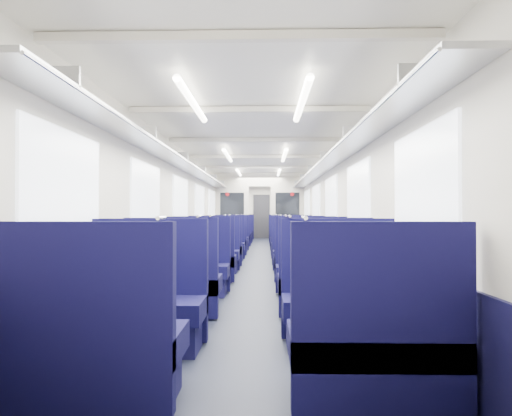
# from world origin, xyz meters

# --- Properties ---
(floor) EXTENTS (2.80, 18.00, 0.01)m
(floor) POSITION_xyz_m (0.00, 0.00, 0.00)
(floor) COLOR black
(floor) RESTS_ON ground
(ceiling) EXTENTS (2.80, 18.00, 0.01)m
(ceiling) POSITION_xyz_m (0.00, 0.00, 2.35)
(ceiling) COLOR white
(ceiling) RESTS_ON wall_left
(wall_left) EXTENTS (0.02, 18.00, 2.35)m
(wall_left) POSITION_xyz_m (-1.40, 0.00, 1.18)
(wall_left) COLOR beige
(wall_left) RESTS_ON floor
(dado_left) EXTENTS (0.03, 17.90, 0.70)m
(dado_left) POSITION_xyz_m (-1.39, 0.00, 0.35)
(dado_left) COLOR black
(dado_left) RESTS_ON floor
(wall_right) EXTENTS (0.02, 18.00, 2.35)m
(wall_right) POSITION_xyz_m (1.40, 0.00, 1.18)
(wall_right) COLOR beige
(wall_right) RESTS_ON floor
(dado_right) EXTENTS (0.03, 17.90, 0.70)m
(dado_right) POSITION_xyz_m (1.39, 0.00, 0.35)
(dado_right) COLOR black
(dado_right) RESTS_ON floor
(wall_far) EXTENTS (2.80, 0.02, 2.35)m
(wall_far) POSITION_xyz_m (0.00, 9.00, 1.18)
(wall_far) COLOR beige
(wall_far) RESTS_ON floor
(luggage_rack_left) EXTENTS (0.36, 17.40, 0.18)m
(luggage_rack_left) POSITION_xyz_m (-1.21, 0.00, 1.97)
(luggage_rack_left) COLOR #B2B5BA
(luggage_rack_left) RESTS_ON wall_left
(luggage_rack_right) EXTENTS (0.36, 17.40, 0.18)m
(luggage_rack_right) POSITION_xyz_m (1.21, 0.00, 1.97)
(luggage_rack_right) COLOR #B2B5BA
(luggage_rack_right) RESTS_ON wall_right
(windows) EXTENTS (2.78, 15.60, 0.75)m
(windows) POSITION_xyz_m (0.00, -0.46, 1.42)
(windows) COLOR white
(windows) RESTS_ON wall_left
(ceiling_fittings) EXTENTS (2.70, 16.06, 0.11)m
(ceiling_fittings) POSITION_xyz_m (0.00, -0.26, 2.29)
(ceiling_fittings) COLOR silver
(ceiling_fittings) RESTS_ON ceiling
(end_door) EXTENTS (0.75, 0.06, 2.00)m
(end_door) POSITION_xyz_m (0.00, 8.94, 1.00)
(end_door) COLOR black
(end_door) RESTS_ON floor
(bulkhead) EXTENTS (2.80, 0.10, 2.35)m
(bulkhead) POSITION_xyz_m (-0.00, 2.84, 1.23)
(bulkhead) COLOR silver
(bulkhead) RESTS_ON floor
(seat_0) EXTENTS (1.01, 0.56, 1.13)m
(seat_0) POSITION_xyz_m (-0.83, -8.28, 0.35)
(seat_0) COLOR #0D0C3B
(seat_0) RESTS_ON floor
(seat_1) EXTENTS (1.01, 0.56, 1.13)m
(seat_1) POSITION_xyz_m (0.83, -8.26, 0.35)
(seat_1) COLOR #0D0C3B
(seat_1) RESTS_ON floor
(seat_2) EXTENTS (1.01, 0.56, 1.13)m
(seat_2) POSITION_xyz_m (-0.83, -7.19, 0.35)
(seat_2) COLOR #0D0C3B
(seat_2) RESTS_ON floor
(seat_3) EXTENTS (1.01, 0.56, 1.13)m
(seat_3) POSITION_xyz_m (0.83, -7.05, 0.35)
(seat_3) COLOR #0D0C3B
(seat_3) RESTS_ON floor
(seat_4) EXTENTS (1.01, 0.56, 1.13)m
(seat_4) POSITION_xyz_m (-0.83, -6.07, 0.35)
(seat_4) COLOR #0D0C3B
(seat_4) RESTS_ON floor
(seat_5) EXTENTS (1.01, 0.56, 1.13)m
(seat_5) POSITION_xyz_m (0.83, -5.99, 0.35)
(seat_5) COLOR #0D0C3B
(seat_5) RESTS_ON floor
(seat_6) EXTENTS (1.01, 0.56, 1.13)m
(seat_6) POSITION_xyz_m (-0.83, -4.76, 0.35)
(seat_6) COLOR #0D0C3B
(seat_6) RESTS_ON floor
(seat_7) EXTENTS (1.01, 0.56, 1.13)m
(seat_7) POSITION_xyz_m (0.83, -4.85, 0.35)
(seat_7) COLOR #0D0C3B
(seat_7) RESTS_ON floor
(seat_8) EXTENTS (1.01, 0.56, 1.13)m
(seat_8) POSITION_xyz_m (-0.83, -3.64, 0.35)
(seat_8) COLOR #0D0C3B
(seat_8) RESTS_ON floor
(seat_9) EXTENTS (1.01, 0.56, 1.13)m
(seat_9) POSITION_xyz_m (0.83, -3.63, 0.35)
(seat_9) COLOR #0D0C3B
(seat_9) RESTS_ON floor
(seat_10) EXTENTS (1.01, 0.56, 1.13)m
(seat_10) POSITION_xyz_m (-0.83, -2.45, 0.35)
(seat_10) COLOR #0D0C3B
(seat_10) RESTS_ON floor
(seat_11) EXTENTS (1.01, 0.56, 1.13)m
(seat_11) POSITION_xyz_m (0.83, -2.47, 0.35)
(seat_11) COLOR #0D0C3B
(seat_11) RESTS_ON floor
(seat_12) EXTENTS (1.01, 0.56, 1.13)m
(seat_12) POSITION_xyz_m (-0.83, -1.44, 0.35)
(seat_12) COLOR #0D0C3B
(seat_12) RESTS_ON floor
(seat_13) EXTENTS (1.01, 0.56, 1.13)m
(seat_13) POSITION_xyz_m (0.83, -1.34, 0.35)
(seat_13) COLOR #0D0C3B
(seat_13) RESTS_ON floor
(seat_14) EXTENTS (1.01, 0.56, 1.13)m
(seat_14) POSITION_xyz_m (-0.83, -0.32, 0.35)
(seat_14) COLOR #0D0C3B
(seat_14) RESTS_ON floor
(seat_15) EXTENTS (1.01, 0.56, 1.13)m
(seat_15) POSITION_xyz_m (0.83, -0.23, 0.35)
(seat_15) COLOR #0D0C3B
(seat_15) RESTS_ON floor
(seat_16) EXTENTS (1.01, 0.56, 1.13)m
(seat_16) POSITION_xyz_m (-0.83, 0.92, 0.35)
(seat_16) COLOR #0D0C3B
(seat_16) RESTS_ON floor
(seat_17) EXTENTS (1.01, 0.56, 1.13)m
(seat_17) POSITION_xyz_m (0.83, 0.86, 0.35)
(seat_17) COLOR #0D0C3B
(seat_17) RESTS_ON floor
(seat_18) EXTENTS (1.01, 0.56, 1.13)m
(seat_18) POSITION_xyz_m (-0.83, 2.19, 0.35)
(seat_18) COLOR #0D0C3B
(seat_18) RESTS_ON floor
(seat_19) EXTENTS (1.01, 0.56, 1.13)m
(seat_19) POSITION_xyz_m (0.83, 2.12, 0.35)
(seat_19) COLOR #0D0C3B
(seat_19) RESTS_ON floor
(seat_20) EXTENTS (1.01, 0.56, 1.13)m
(seat_20) POSITION_xyz_m (-0.83, 4.15, 0.35)
(seat_20) COLOR #0D0C3B
(seat_20) RESTS_ON floor
(seat_21) EXTENTS (1.01, 0.56, 1.13)m
(seat_21) POSITION_xyz_m (0.83, 4.18, 0.35)
(seat_21) COLOR #0D0C3B
(seat_21) RESTS_ON floor
(seat_22) EXTENTS (1.01, 0.56, 1.13)m
(seat_22) POSITION_xyz_m (-0.83, 5.21, 0.35)
(seat_22) COLOR #0D0C3B
(seat_22) RESTS_ON floor
(seat_23) EXTENTS (1.01, 0.56, 1.13)m
(seat_23) POSITION_xyz_m (0.83, 5.21, 0.35)
(seat_23) COLOR #0D0C3B
(seat_23) RESTS_ON floor
(seat_24) EXTENTS (1.01, 0.56, 1.13)m
(seat_24) POSITION_xyz_m (-0.83, 6.36, 0.35)
(seat_24) COLOR #0D0C3B
(seat_24) RESTS_ON floor
(seat_25) EXTENTS (1.01, 0.56, 1.13)m
(seat_25) POSITION_xyz_m (0.83, 6.43, 0.35)
(seat_25) COLOR #0D0C3B
(seat_25) RESTS_ON floor
(seat_26) EXTENTS (1.01, 0.56, 1.13)m
(seat_26) POSITION_xyz_m (-0.83, 7.66, 0.35)
(seat_26) COLOR #0D0C3B
(seat_26) RESTS_ON floor
(seat_27) EXTENTS (1.01, 0.56, 1.13)m
(seat_27) POSITION_xyz_m (0.83, 7.67, 0.35)
(seat_27) COLOR #0D0C3B
(seat_27) RESTS_ON floor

